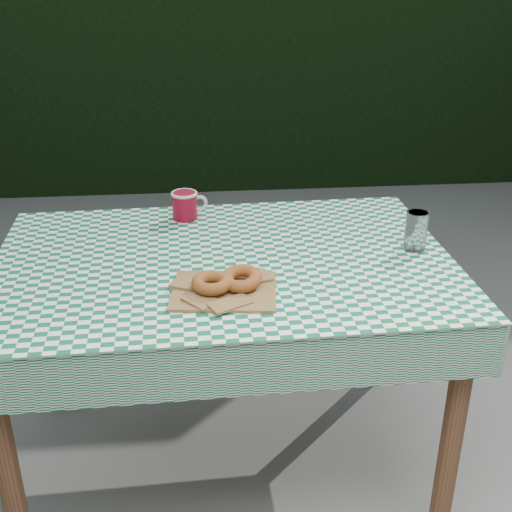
% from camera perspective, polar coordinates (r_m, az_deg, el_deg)
% --- Properties ---
extents(ground, '(60.00, 60.00, 0.00)m').
position_cam_1_polar(ground, '(2.21, -3.03, -20.29)').
color(ground, '#575752').
rests_on(ground, ground).
extents(hedge_north, '(7.00, 0.70, 1.80)m').
position_cam_1_polar(hedge_north, '(4.80, -5.09, 17.11)').
color(hedge_north, black).
rests_on(hedge_north, ground).
extents(table, '(1.32, 0.90, 0.75)m').
position_cam_1_polar(table, '(2.10, -2.54, -9.69)').
color(table, brown).
rests_on(table, ground).
extents(tablecloth, '(1.34, 0.92, 0.01)m').
position_cam_1_polar(tablecloth, '(1.91, -2.76, -0.37)').
color(tablecloth, '#0E5B34').
rests_on(tablecloth, table).
extents(paper_bag, '(0.29, 0.25, 0.01)m').
position_cam_1_polar(paper_bag, '(1.73, -2.77, -2.94)').
color(paper_bag, olive).
rests_on(paper_bag, tablecloth).
extents(bagel_front, '(0.15, 0.15, 0.03)m').
position_cam_1_polar(bagel_front, '(1.71, -3.84, -2.34)').
color(bagel_front, brown).
rests_on(bagel_front, paper_bag).
extents(bagel_back, '(0.15, 0.15, 0.03)m').
position_cam_1_polar(bagel_back, '(1.73, -1.29, -1.95)').
color(bagel_back, '#94561E').
rests_on(bagel_back, paper_bag).
extents(coffee_mug, '(0.20, 0.20, 0.09)m').
position_cam_1_polar(coffee_mug, '(2.19, -6.15, 4.34)').
color(coffee_mug, maroon).
rests_on(coffee_mug, tablecloth).
extents(drinking_glass, '(0.08, 0.08, 0.12)m').
position_cam_1_polar(drinking_glass, '(2.00, 13.60, 2.12)').
color(drinking_glass, silver).
rests_on(drinking_glass, tablecloth).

